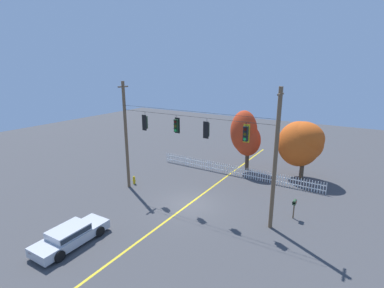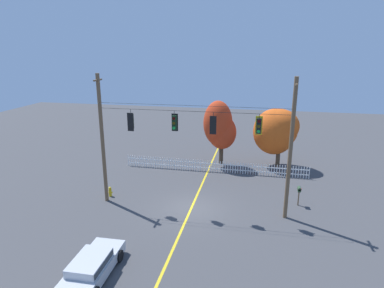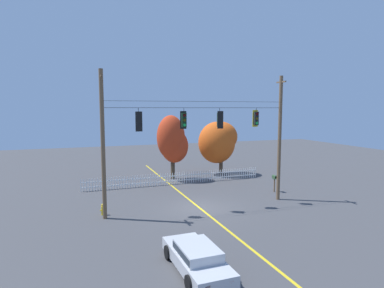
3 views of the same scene
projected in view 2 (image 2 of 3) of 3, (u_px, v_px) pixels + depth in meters
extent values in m
plane|color=#424244|center=(191.00, 208.00, 23.39)|extent=(80.00, 80.00, 0.00)
cube|color=gold|center=(191.00, 208.00, 23.39)|extent=(0.16, 36.00, 0.01)
cylinder|color=brown|center=(102.00, 140.00, 23.33)|extent=(0.26, 0.26, 9.22)
cylinder|color=brown|center=(290.00, 151.00, 20.88)|extent=(0.26, 0.26, 9.22)
cube|color=brown|center=(98.00, 80.00, 22.17)|extent=(0.10, 1.10, 0.10)
cube|color=brown|center=(296.00, 84.00, 19.72)|extent=(0.10, 1.10, 0.10)
cylinder|color=black|center=(191.00, 111.00, 21.47)|extent=(12.51, 0.02, 0.02)
cylinder|color=black|center=(190.00, 106.00, 21.11)|extent=(12.51, 0.02, 0.02)
cylinder|color=black|center=(131.00, 112.00, 22.31)|extent=(0.03, 0.03, 0.36)
cube|color=black|center=(130.00, 122.00, 22.38)|extent=(0.43, 0.02, 1.25)
cube|color=#1E3323|center=(131.00, 122.00, 22.50)|extent=(0.30, 0.24, 1.01)
cylinder|color=#410706|center=(132.00, 116.00, 22.54)|extent=(0.20, 0.03, 0.20)
cube|color=#1E3323|center=(132.00, 115.00, 22.55)|extent=(0.22, 0.12, 0.06)
cylinder|color=#463B09|center=(132.00, 121.00, 22.63)|extent=(0.20, 0.03, 0.20)
cube|color=#1E3323|center=(132.00, 119.00, 22.64)|extent=(0.22, 0.12, 0.06)
cylinder|color=green|center=(132.00, 126.00, 22.72)|extent=(0.20, 0.03, 0.20)
cube|color=#1E3323|center=(132.00, 124.00, 22.74)|extent=(0.22, 0.12, 0.06)
cylinder|color=black|center=(174.00, 113.00, 21.73)|extent=(0.03, 0.03, 0.33)
cube|color=black|center=(175.00, 122.00, 22.03)|extent=(0.43, 0.02, 1.18)
cube|color=black|center=(174.00, 123.00, 21.91)|extent=(0.30, 0.24, 0.95)
cylinder|color=#410706|center=(174.00, 118.00, 21.69)|extent=(0.20, 0.03, 0.20)
cube|color=black|center=(174.00, 117.00, 21.62)|extent=(0.22, 0.12, 0.06)
cylinder|color=#463B09|center=(174.00, 123.00, 21.78)|extent=(0.20, 0.03, 0.20)
cube|color=black|center=(174.00, 122.00, 21.71)|extent=(0.22, 0.12, 0.06)
cylinder|color=green|center=(174.00, 128.00, 21.87)|extent=(0.20, 0.03, 0.20)
cube|color=black|center=(174.00, 126.00, 21.80)|extent=(0.22, 0.12, 0.06)
cylinder|color=black|center=(213.00, 115.00, 21.23)|extent=(0.03, 0.03, 0.34)
cube|color=black|center=(213.00, 125.00, 21.29)|extent=(0.43, 0.02, 1.20)
cube|color=#1E3323|center=(213.00, 125.00, 21.41)|extent=(0.30, 0.24, 0.97)
cylinder|color=#410706|center=(214.00, 119.00, 21.45)|extent=(0.20, 0.03, 0.20)
cube|color=#1E3323|center=(214.00, 117.00, 21.46)|extent=(0.22, 0.12, 0.06)
cylinder|color=#463B09|center=(214.00, 124.00, 21.54)|extent=(0.20, 0.03, 0.20)
cube|color=#1E3323|center=(214.00, 122.00, 21.55)|extent=(0.22, 0.12, 0.06)
cylinder|color=green|center=(213.00, 129.00, 21.63)|extent=(0.20, 0.03, 0.20)
cube|color=#1E3323|center=(214.00, 127.00, 21.64)|extent=(0.22, 0.12, 0.06)
cylinder|color=black|center=(259.00, 116.00, 20.67)|extent=(0.03, 0.03, 0.28)
cube|color=yellow|center=(259.00, 125.00, 20.97)|extent=(0.43, 0.02, 1.20)
cube|color=black|center=(259.00, 126.00, 20.84)|extent=(0.30, 0.24, 0.97)
cylinder|color=#410706|center=(259.00, 121.00, 20.63)|extent=(0.20, 0.03, 0.20)
cube|color=black|center=(259.00, 120.00, 20.55)|extent=(0.22, 0.12, 0.06)
cylinder|color=#463B09|center=(259.00, 126.00, 20.72)|extent=(0.20, 0.03, 0.20)
cube|color=black|center=(259.00, 125.00, 20.64)|extent=(0.22, 0.12, 0.06)
cylinder|color=green|center=(258.00, 131.00, 20.81)|extent=(0.20, 0.03, 0.20)
cube|color=black|center=(259.00, 130.00, 20.73)|extent=(0.22, 0.12, 0.06)
cube|color=white|center=(128.00, 160.00, 31.69)|extent=(0.06, 0.04, 1.05)
cube|color=white|center=(131.00, 161.00, 31.64)|extent=(0.06, 0.04, 1.05)
cube|color=white|center=(133.00, 161.00, 31.60)|extent=(0.06, 0.04, 1.05)
cube|color=white|center=(135.00, 161.00, 31.56)|extent=(0.06, 0.04, 1.05)
cube|color=white|center=(137.00, 161.00, 31.51)|extent=(0.06, 0.04, 1.05)
cube|color=white|center=(140.00, 161.00, 31.47)|extent=(0.06, 0.04, 1.05)
cube|color=white|center=(142.00, 161.00, 31.43)|extent=(0.06, 0.04, 1.05)
cube|color=white|center=(144.00, 162.00, 31.38)|extent=(0.06, 0.04, 1.05)
cube|color=white|center=(146.00, 162.00, 31.34)|extent=(0.06, 0.04, 1.05)
cube|color=white|center=(149.00, 162.00, 31.30)|extent=(0.06, 0.04, 1.05)
cube|color=white|center=(151.00, 162.00, 31.25)|extent=(0.06, 0.04, 1.05)
cube|color=white|center=(153.00, 162.00, 31.21)|extent=(0.06, 0.04, 1.05)
cube|color=white|center=(156.00, 162.00, 31.17)|extent=(0.06, 0.04, 1.05)
cube|color=white|center=(158.00, 162.00, 31.12)|extent=(0.06, 0.04, 1.05)
cube|color=white|center=(160.00, 163.00, 31.08)|extent=(0.06, 0.04, 1.05)
cube|color=white|center=(163.00, 163.00, 31.04)|extent=(0.06, 0.04, 1.05)
cube|color=white|center=(165.00, 163.00, 30.99)|extent=(0.06, 0.04, 1.05)
cube|color=white|center=(167.00, 163.00, 30.95)|extent=(0.06, 0.04, 1.05)
cube|color=white|center=(170.00, 163.00, 30.91)|extent=(0.06, 0.04, 1.05)
cube|color=white|center=(172.00, 163.00, 30.86)|extent=(0.06, 0.04, 1.05)
cube|color=white|center=(174.00, 164.00, 30.82)|extent=(0.06, 0.04, 1.05)
cube|color=white|center=(177.00, 164.00, 30.78)|extent=(0.06, 0.04, 1.05)
cube|color=white|center=(179.00, 164.00, 30.73)|extent=(0.06, 0.04, 1.05)
cube|color=white|center=(181.00, 164.00, 30.69)|extent=(0.06, 0.04, 1.05)
cube|color=white|center=(184.00, 164.00, 30.65)|extent=(0.06, 0.04, 1.05)
cube|color=white|center=(186.00, 164.00, 30.60)|extent=(0.06, 0.04, 1.05)
cube|color=white|center=(189.00, 165.00, 30.56)|extent=(0.06, 0.04, 1.05)
cube|color=white|center=(191.00, 165.00, 30.52)|extent=(0.06, 0.04, 1.05)
cube|color=white|center=(193.00, 165.00, 30.47)|extent=(0.06, 0.04, 1.05)
cube|color=white|center=(196.00, 165.00, 30.43)|extent=(0.06, 0.04, 1.05)
cube|color=white|center=(198.00, 165.00, 30.38)|extent=(0.06, 0.04, 1.05)
cube|color=white|center=(201.00, 165.00, 30.34)|extent=(0.06, 0.04, 1.05)
cube|color=white|center=(203.00, 166.00, 30.30)|extent=(0.06, 0.04, 1.05)
cube|color=white|center=(205.00, 166.00, 30.25)|extent=(0.06, 0.04, 1.05)
cube|color=white|center=(208.00, 166.00, 30.21)|extent=(0.06, 0.04, 1.05)
cube|color=white|center=(210.00, 166.00, 30.17)|extent=(0.06, 0.04, 1.05)
cube|color=white|center=(213.00, 166.00, 30.12)|extent=(0.06, 0.04, 1.05)
cube|color=white|center=(215.00, 166.00, 30.08)|extent=(0.06, 0.04, 1.05)
cube|color=white|center=(218.00, 167.00, 30.04)|extent=(0.06, 0.04, 1.05)
cube|color=white|center=(220.00, 167.00, 29.99)|extent=(0.06, 0.04, 1.05)
cube|color=white|center=(223.00, 167.00, 29.95)|extent=(0.06, 0.04, 1.05)
cube|color=white|center=(225.00, 167.00, 29.91)|extent=(0.06, 0.04, 1.05)
cube|color=white|center=(228.00, 167.00, 29.86)|extent=(0.06, 0.04, 1.05)
cube|color=white|center=(230.00, 168.00, 29.82)|extent=(0.06, 0.04, 1.05)
cube|color=white|center=(233.00, 168.00, 29.78)|extent=(0.06, 0.04, 1.05)
cube|color=white|center=(235.00, 168.00, 29.73)|extent=(0.06, 0.04, 1.05)
cube|color=white|center=(238.00, 168.00, 29.69)|extent=(0.06, 0.04, 1.05)
cube|color=white|center=(240.00, 168.00, 29.65)|extent=(0.06, 0.04, 1.05)
cube|color=white|center=(243.00, 168.00, 29.60)|extent=(0.06, 0.04, 1.05)
cube|color=white|center=(246.00, 169.00, 29.56)|extent=(0.06, 0.04, 1.05)
cube|color=white|center=(248.00, 169.00, 29.52)|extent=(0.06, 0.04, 1.05)
cube|color=white|center=(251.00, 169.00, 29.47)|extent=(0.06, 0.04, 1.05)
cube|color=white|center=(253.00, 169.00, 29.43)|extent=(0.06, 0.04, 1.05)
cube|color=white|center=(256.00, 169.00, 29.39)|extent=(0.06, 0.04, 1.05)
cube|color=white|center=(258.00, 169.00, 29.34)|extent=(0.06, 0.04, 1.05)
cube|color=white|center=(261.00, 170.00, 29.30)|extent=(0.06, 0.04, 1.05)
cube|color=white|center=(264.00, 170.00, 29.26)|extent=(0.06, 0.04, 1.05)
cube|color=white|center=(266.00, 170.00, 29.21)|extent=(0.06, 0.04, 1.05)
cube|color=white|center=(269.00, 170.00, 29.17)|extent=(0.06, 0.04, 1.05)
cube|color=white|center=(272.00, 170.00, 29.12)|extent=(0.06, 0.04, 1.05)
cube|color=white|center=(274.00, 171.00, 29.08)|extent=(0.06, 0.04, 1.05)
cube|color=white|center=(277.00, 171.00, 29.04)|extent=(0.06, 0.04, 1.05)
cube|color=white|center=(280.00, 171.00, 28.99)|extent=(0.06, 0.04, 1.05)
cube|color=white|center=(282.00, 171.00, 28.95)|extent=(0.06, 0.04, 1.05)
cube|color=white|center=(285.00, 171.00, 28.91)|extent=(0.06, 0.04, 1.05)
cube|color=white|center=(288.00, 171.00, 28.86)|extent=(0.06, 0.04, 1.05)
cube|color=white|center=(290.00, 172.00, 28.82)|extent=(0.06, 0.04, 1.05)
cube|color=white|center=(293.00, 172.00, 28.78)|extent=(0.06, 0.04, 1.05)
cube|color=white|center=(296.00, 172.00, 28.73)|extent=(0.06, 0.04, 1.05)
cube|color=white|center=(298.00, 172.00, 28.69)|extent=(0.06, 0.04, 1.05)
cube|color=white|center=(301.00, 172.00, 28.65)|extent=(0.06, 0.04, 1.05)
cube|color=white|center=(304.00, 173.00, 28.60)|extent=(0.06, 0.04, 1.05)
cube|color=white|center=(307.00, 173.00, 28.56)|extent=(0.06, 0.04, 1.05)
cube|color=white|center=(309.00, 173.00, 28.52)|extent=(0.06, 0.04, 1.05)
cube|color=white|center=(214.00, 168.00, 30.19)|extent=(16.44, 0.03, 0.08)
cube|color=white|center=(214.00, 164.00, 30.07)|extent=(16.44, 0.03, 0.08)
cylinder|color=#473828|center=(221.00, 152.00, 31.99)|extent=(0.40, 0.40, 2.42)
ellipsoid|color=red|center=(222.00, 132.00, 31.03)|extent=(2.66, 2.22, 3.19)
ellipsoid|color=red|center=(218.00, 123.00, 30.77)|extent=(2.69, 2.39, 4.19)
cylinder|color=brown|center=(278.00, 156.00, 31.37)|extent=(0.39, 0.39, 2.07)
ellipsoid|color=#DB5619|center=(274.00, 132.00, 30.80)|extent=(3.87, 3.38, 4.28)
ellipsoid|color=#DB5619|center=(283.00, 130.00, 31.00)|extent=(2.64, 2.22, 3.12)
ellipsoid|color=#DB5619|center=(279.00, 126.00, 30.56)|extent=(3.68, 3.04, 3.15)
cube|color=#B7BABF|center=(92.00, 269.00, 16.28)|extent=(1.78, 4.61, 0.55)
cube|color=#B7BABF|center=(90.00, 262.00, 16.00)|extent=(1.53, 2.22, 0.42)
cube|color=#232D38|center=(90.00, 262.00, 16.00)|extent=(1.56, 2.13, 0.27)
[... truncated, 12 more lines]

